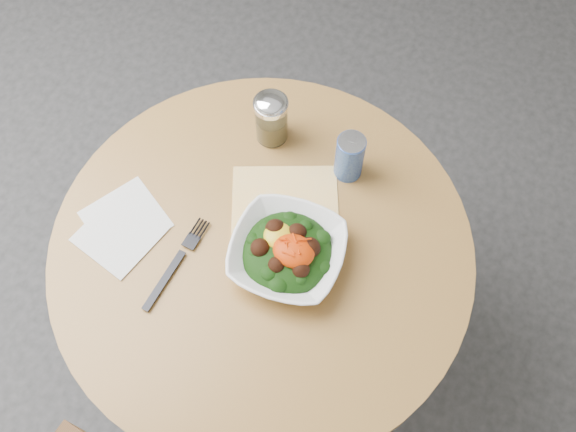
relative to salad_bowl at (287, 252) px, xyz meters
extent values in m
plane|color=#2A2A2C|center=(-0.06, 0.00, -0.78)|extent=(6.00, 6.00, 0.00)
cylinder|color=black|center=(-0.06, 0.00, -0.77)|extent=(0.52, 0.52, 0.03)
cylinder|color=black|center=(-0.06, 0.00, -0.43)|extent=(0.10, 0.10, 0.71)
cylinder|color=#BE8E44|center=(-0.06, 0.00, -0.05)|extent=(0.90, 0.90, 0.04)
cube|color=#F6A10C|center=(-0.05, 0.11, -0.03)|extent=(0.30, 0.29, 0.00)
cube|color=silver|center=(-0.36, -0.05, -0.03)|extent=(0.21, 0.21, 0.00)
cube|color=silver|center=(-0.35, -0.09, -0.03)|extent=(0.19, 0.19, 0.00)
imported|color=white|center=(0.00, 0.00, 0.00)|extent=(0.25, 0.25, 0.06)
ellipsoid|color=black|center=(0.00, 0.00, -0.01)|extent=(0.19, 0.19, 0.07)
ellipsoid|color=gold|center=(-0.03, 0.02, 0.02)|extent=(0.06, 0.06, 0.02)
ellipsoid|color=#E43605|center=(0.02, -0.01, 0.03)|extent=(0.09, 0.07, 0.04)
cube|color=black|center=(-0.21, -0.15, -0.03)|extent=(0.03, 0.15, 0.00)
cube|color=black|center=(-0.20, -0.03, -0.03)|extent=(0.03, 0.08, 0.00)
cylinder|color=silver|center=(-0.15, 0.27, 0.03)|extent=(0.07, 0.07, 0.11)
cylinder|color=#997D47|center=(-0.15, 0.27, 0.00)|extent=(0.06, 0.06, 0.06)
cylinder|color=silver|center=(-0.15, 0.27, 0.09)|extent=(0.08, 0.08, 0.01)
ellipsoid|color=silver|center=(-0.15, 0.27, 0.09)|extent=(0.07, 0.07, 0.03)
cylinder|color=#0E209A|center=(0.04, 0.25, 0.03)|extent=(0.06, 0.06, 0.12)
cylinder|color=#B7B8BF|center=(0.04, 0.25, 0.09)|extent=(0.06, 0.06, 0.00)
cube|color=#B7B8BF|center=(0.04, 0.26, 0.09)|extent=(0.01, 0.02, 0.00)
camera|label=1|loc=(0.21, -0.49, 1.20)|focal=40.00mm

